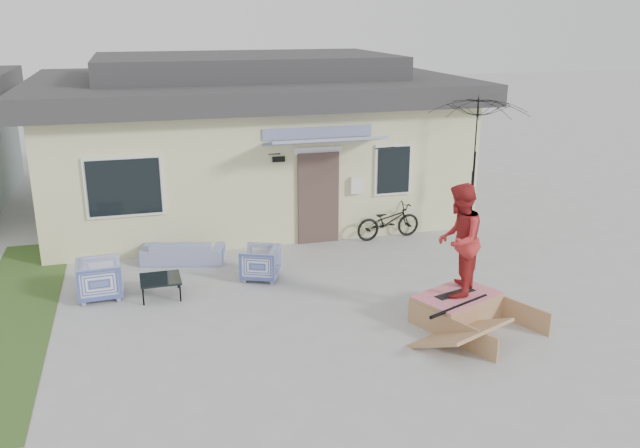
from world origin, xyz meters
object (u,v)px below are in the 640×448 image
object	(u,v)px
bicycle	(388,217)
skate_ramp	(457,307)
armchair_left	(100,277)
armchair_right	(260,261)
loveseat	(183,247)
coffee_table	(161,287)
patio_umbrella	(474,167)
skateboard	(455,293)
skater	(459,238)

from	to	relation	value
bicycle	skate_ramp	bearing A→B (deg)	167.83
armchair_left	armchair_right	xyz separation A→B (m)	(3.03, 0.13, -0.04)
loveseat	bicycle	distance (m)	4.78
coffee_table	patio_umbrella	distance (m)	7.40
armchair_right	skateboard	size ratio (longest dim) A/B	0.93
armchair_left	skater	world-z (taller)	skater
patio_umbrella	skater	bearing A→B (deg)	-120.95
skater	skateboard	bearing A→B (deg)	36.08
bicycle	armchair_right	bearing A→B (deg)	110.27
armchair_left	skate_ramp	xyz separation A→B (m)	(5.93, -2.64, -0.17)
loveseat	skate_ramp	distance (m)	5.96
bicycle	skate_ramp	world-z (taller)	bicycle
loveseat	bicycle	size ratio (longest dim) A/B	1.07
patio_umbrella	skate_ramp	xyz separation A→B (m)	(-2.24, -3.80, -1.52)
skate_ramp	skater	world-z (taller)	skater
loveseat	skater	world-z (taller)	skater
coffee_table	skater	bearing A→B (deg)	-25.95
skate_ramp	skater	bearing A→B (deg)	90.00
coffee_table	skate_ramp	bearing A→B (deg)	-26.27
bicycle	loveseat	bearing A→B (deg)	87.66
coffee_table	bicycle	distance (m)	5.70
skate_ramp	coffee_table	bearing A→B (deg)	130.50
skate_ramp	skateboard	world-z (taller)	skateboard
loveseat	armchair_left	size ratio (longest dim) A/B	2.14
armchair_left	armchair_right	distance (m)	3.04
skater	bicycle	bearing A→B (deg)	-150.08
skate_ramp	patio_umbrella	bearing A→B (deg)	36.30
loveseat	armchair_left	world-z (taller)	armchair_left
armchair_right	skate_ramp	xyz separation A→B (m)	(2.89, -2.77, -0.13)
patio_umbrella	skateboard	bearing A→B (deg)	-120.95
skateboard	armchair_right	bearing A→B (deg)	119.37
coffee_table	skateboard	bearing A→B (deg)	-25.95
armchair_right	skate_ramp	bearing A→B (deg)	70.27
armchair_right	bicycle	bearing A→B (deg)	140.62
bicycle	patio_umbrella	world-z (taller)	patio_umbrella
armchair_right	patio_umbrella	world-z (taller)	patio_umbrella
armchair_right	skate_ramp	size ratio (longest dim) A/B	0.39
armchair_right	skate_ramp	distance (m)	4.01
skateboard	patio_umbrella	bearing A→B (deg)	41.93
armchair_right	coffee_table	xyz separation A→B (m)	(-1.96, -0.38, -0.18)
armchair_left	coffee_table	size ratio (longest dim) A/B	1.09
bicycle	skateboard	xyz separation A→B (m)	(-0.48, -4.40, -0.03)
armchair_left	skater	distance (m)	6.54
patio_umbrella	skater	world-z (taller)	skater
armchair_right	coffee_table	distance (m)	2.00
patio_umbrella	armchair_right	bearing A→B (deg)	-168.63
loveseat	armchair_right	world-z (taller)	armchair_right
bicycle	patio_umbrella	distance (m)	2.26
bicycle	skater	distance (m)	4.53
coffee_table	armchair_right	bearing A→B (deg)	10.92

